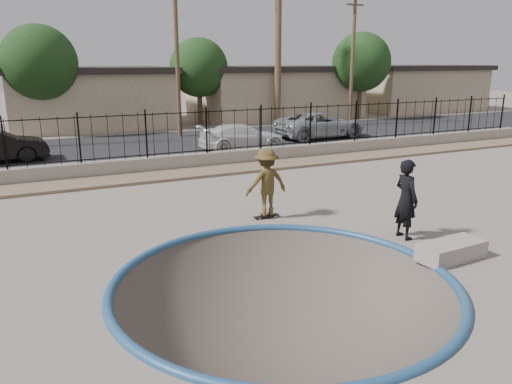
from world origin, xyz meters
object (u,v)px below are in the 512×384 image
at_px(skateboard, 266,216).
at_px(concrete_ledge, 451,251).
at_px(videographer, 406,199).
at_px(car_c, 242,137).
at_px(skater, 266,186).
at_px(car_d, 320,125).

height_order(skateboard, concrete_ledge, concrete_ledge).
height_order(videographer, car_c, videographer).
relative_size(skater, concrete_ledge, 1.18).
relative_size(skater, car_c, 0.44).
xyz_separation_m(skater, videographer, (2.39, -2.95, 0.06)).
height_order(skateboard, car_d, car_d).
height_order(skater, car_d, skater).
height_order(skater, videographer, videographer).
bearing_deg(videographer, skateboard, 40.43).
distance_m(concrete_ledge, car_d, 17.95).
relative_size(concrete_ledge, car_d, 0.30).
bearing_deg(concrete_ledge, car_d, 66.88).
bearing_deg(concrete_ledge, skater, 118.01).
relative_size(skateboard, car_c, 0.18).
bearing_deg(car_d, concrete_ledge, 153.25).
height_order(car_c, car_d, car_d).
relative_size(skateboard, car_d, 0.14).
relative_size(skateboard, concrete_ledge, 0.49).
distance_m(skater, videographer, 3.80).
distance_m(videographer, concrete_ledge, 1.75).
distance_m(skater, skateboard, 0.89).
distance_m(car_c, car_d, 5.78).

